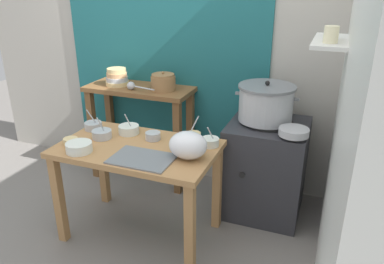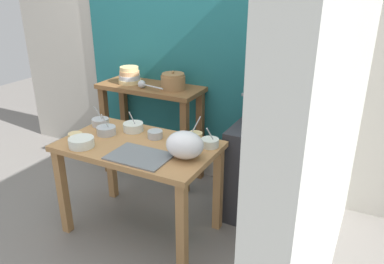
{
  "view_description": "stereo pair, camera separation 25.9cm",
  "coord_description": "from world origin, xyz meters",
  "px_view_note": "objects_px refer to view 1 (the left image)",
  "views": [
    {
      "loc": [
        1.3,
        -2.04,
        1.81
      ],
      "look_at": [
        0.44,
        0.2,
        0.82
      ],
      "focal_mm": 35.38,
      "sensor_mm": 36.0,
      "label": 1
    },
    {
      "loc": [
        1.53,
        -1.93,
        1.81
      ],
      "look_at": [
        0.44,
        0.2,
        0.82
      ],
      "focal_mm": 35.38,
      "sensor_mm": 36.0,
      "label": 2
    }
  ],
  "objects_px": {
    "clay_pot": "(163,82)",
    "prep_bowl_0": "(79,147)",
    "prep_bowl_2": "(93,125)",
    "stove_block": "(265,168)",
    "wide_pan": "(294,132)",
    "prep_bowl_1": "(102,134)",
    "ladle": "(132,86)",
    "prep_bowl_7": "(193,136)",
    "prep_bowl_5": "(210,142)",
    "bowl_stack_enamel": "(117,77)",
    "serving_tray": "(142,159)",
    "plastic_bag": "(188,145)",
    "prep_bowl_4": "(129,129)",
    "prep_bowl_6": "(153,136)",
    "prep_table": "(138,160)",
    "steamer_pot": "(266,103)",
    "prep_bowl_3": "(71,141)",
    "back_shelf_table": "(140,111)"
  },
  "relations": [
    {
      "from": "bowl_stack_enamel",
      "to": "prep_bowl_7",
      "type": "distance_m",
      "value": 1.08
    },
    {
      "from": "plastic_bag",
      "to": "prep_bowl_2",
      "type": "height_order",
      "value": "plastic_bag"
    },
    {
      "from": "steamer_pot",
      "to": "wide_pan",
      "type": "distance_m",
      "value": 0.35
    },
    {
      "from": "prep_table",
      "to": "steamer_pot",
      "type": "bearing_deg",
      "value": 41.65
    },
    {
      "from": "prep_bowl_3",
      "to": "prep_bowl_4",
      "type": "height_order",
      "value": "prep_bowl_4"
    },
    {
      "from": "ladle",
      "to": "wide_pan",
      "type": "bearing_deg",
      "value": -9.56
    },
    {
      "from": "clay_pot",
      "to": "ladle",
      "type": "bearing_deg",
      "value": -158.09
    },
    {
      "from": "stove_block",
      "to": "ladle",
      "type": "height_order",
      "value": "ladle"
    },
    {
      "from": "ladle",
      "to": "serving_tray",
      "type": "relative_size",
      "value": 0.7
    },
    {
      "from": "prep_bowl_4",
      "to": "wide_pan",
      "type": "bearing_deg",
      "value": 12.49
    },
    {
      "from": "bowl_stack_enamel",
      "to": "plastic_bag",
      "type": "bearing_deg",
      "value": -38.74
    },
    {
      "from": "prep_bowl_2",
      "to": "stove_block",
      "type": "bearing_deg",
      "value": 21.45
    },
    {
      "from": "stove_block",
      "to": "plastic_bag",
      "type": "xyz_separation_m",
      "value": [
        -0.4,
        -0.69,
        0.43
      ]
    },
    {
      "from": "wide_pan",
      "to": "prep_bowl_1",
      "type": "relative_size",
      "value": 1.24
    },
    {
      "from": "steamer_pot",
      "to": "serving_tray",
      "type": "bearing_deg",
      "value": -126.61
    },
    {
      "from": "prep_bowl_0",
      "to": "prep_bowl_7",
      "type": "xyz_separation_m",
      "value": [
        0.64,
        0.47,
        -0.01
      ]
    },
    {
      "from": "prep_bowl_0",
      "to": "prep_bowl_1",
      "type": "height_order",
      "value": "prep_bowl_1"
    },
    {
      "from": "prep_bowl_5",
      "to": "ladle",
      "type": "bearing_deg",
      "value": 150.78
    },
    {
      "from": "prep_bowl_6",
      "to": "prep_bowl_1",
      "type": "bearing_deg",
      "value": -163.1
    },
    {
      "from": "prep_bowl_6",
      "to": "serving_tray",
      "type": "bearing_deg",
      "value": -75.96
    },
    {
      "from": "clay_pot",
      "to": "prep_bowl_3",
      "type": "height_order",
      "value": "clay_pot"
    },
    {
      "from": "clay_pot",
      "to": "prep_bowl_5",
      "type": "bearing_deg",
      "value": -43.33
    },
    {
      "from": "serving_tray",
      "to": "prep_bowl_4",
      "type": "height_order",
      "value": "prep_bowl_4"
    },
    {
      "from": "wide_pan",
      "to": "ladle",
      "type": "bearing_deg",
      "value": 170.44
    },
    {
      "from": "wide_pan",
      "to": "prep_bowl_1",
      "type": "xyz_separation_m",
      "value": [
        -1.31,
        -0.41,
        -0.05
      ]
    },
    {
      "from": "prep_bowl_2",
      "to": "prep_bowl_0",
      "type": "bearing_deg",
      "value": -68.84
    },
    {
      "from": "bowl_stack_enamel",
      "to": "plastic_bag",
      "type": "distance_m",
      "value": 1.29
    },
    {
      "from": "prep_bowl_2",
      "to": "ladle",
      "type": "bearing_deg",
      "value": 83.95
    },
    {
      "from": "serving_tray",
      "to": "stove_block",
      "type": "bearing_deg",
      "value": 50.99
    },
    {
      "from": "prep_bowl_4",
      "to": "prep_bowl_5",
      "type": "relative_size",
      "value": 1.06
    },
    {
      "from": "serving_tray",
      "to": "prep_bowl_5",
      "type": "relative_size",
      "value": 2.59
    },
    {
      "from": "stove_block",
      "to": "wide_pan",
      "type": "height_order",
      "value": "wide_pan"
    },
    {
      "from": "clay_pot",
      "to": "prep_bowl_0",
      "type": "xyz_separation_m",
      "value": [
        -0.16,
        -1.0,
        -0.21
      ]
    },
    {
      "from": "steamer_pot",
      "to": "prep_bowl_6",
      "type": "bearing_deg",
      "value": -143.25
    },
    {
      "from": "steamer_pot",
      "to": "prep_bowl_2",
      "type": "distance_m",
      "value": 1.33
    },
    {
      "from": "wide_pan",
      "to": "prep_bowl_3",
      "type": "xyz_separation_m",
      "value": [
        -1.45,
        -0.58,
        -0.06
      ]
    },
    {
      "from": "prep_bowl_1",
      "to": "prep_bowl_6",
      "type": "height_order",
      "value": "prep_bowl_1"
    },
    {
      "from": "clay_pot",
      "to": "ladle",
      "type": "relative_size",
      "value": 0.75
    },
    {
      "from": "prep_bowl_1",
      "to": "prep_bowl_4",
      "type": "relative_size",
      "value": 1.04
    },
    {
      "from": "clay_pot",
      "to": "prep_bowl_1",
      "type": "relative_size",
      "value": 1.24
    },
    {
      "from": "clay_pot",
      "to": "bowl_stack_enamel",
      "type": "xyz_separation_m",
      "value": [
        -0.45,
        -0.02,
        0.0
      ]
    },
    {
      "from": "bowl_stack_enamel",
      "to": "prep_bowl_1",
      "type": "bearing_deg",
      "value": -67.63
    },
    {
      "from": "prep_bowl_1",
      "to": "plastic_bag",
      "type": "bearing_deg",
      "value": -6.17
    },
    {
      "from": "bowl_stack_enamel",
      "to": "serving_tray",
      "type": "bearing_deg",
      "value": -51.75
    },
    {
      "from": "back_shelf_table",
      "to": "prep_bowl_4",
      "type": "relative_size",
      "value": 5.85
    },
    {
      "from": "prep_table",
      "to": "stove_block",
      "type": "height_order",
      "value": "stove_block"
    },
    {
      "from": "bowl_stack_enamel",
      "to": "prep_bowl_1",
      "type": "height_order",
      "value": "bowl_stack_enamel"
    },
    {
      "from": "wide_pan",
      "to": "prep_bowl_3",
      "type": "distance_m",
      "value": 1.56
    },
    {
      "from": "prep_bowl_3",
      "to": "prep_bowl_6",
      "type": "distance_m",
      "value": 0.57
    },
    {
      "from": "back_shelf_table",
      "to": "serving_tray",
      "type": "bearing_deg",
      "value": -60.99
    }
  ]
}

